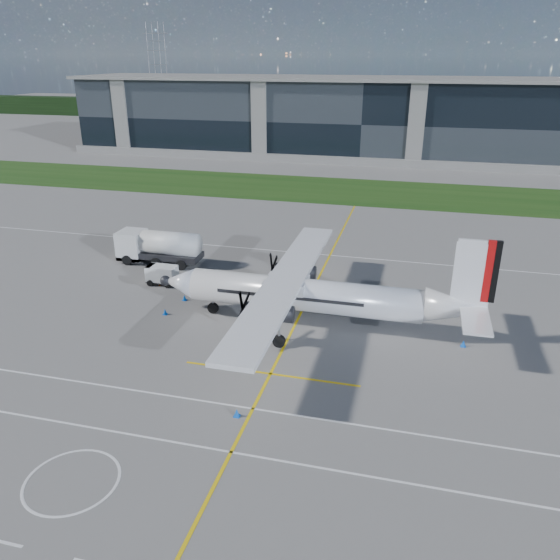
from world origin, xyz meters
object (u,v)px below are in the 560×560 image
object	(u,v)px
ground_crew_person	(160,275)
safety_cone_stbdwing	(312,261)
fuel_tanker_truck	(154,247)
safety_cone_portwing	(237,413)
pylon_west	(158,69)
turboprop_aircraft	(317,278)
baggage_tug	(162,275)
safety_cone_nose_port	(165,312)
safety_cone_tail	(463,343)
safety_cone_nose_stbd	(184,298)

from	to	relation	value
ground_crew_person	safety_cone_stbdwing	world-z (taller)	ground_crew_person
fuel_tanker_truck	safety_cone_portwing	distance (m)	27.74
pylon_west	turboprop_aircraft	bearing A→B (deg)	-60.30
pylon_west	ground_crew_person	bearing A→B (deg)	-64.33
baggage_tug	fuel_tanker_truck	bearing A→B (deg)	123.20
ground_crew_person	safety_cone_portwing	world-z (taller)	ground_crew_person
safety_cone_nose_port	pylon_west	bearing A→B (deg)	115.81
safety_cone_stbdwing	safety_cone_portwing	size ratio (longest dim) A/B	1.00
pylon_west	safety_cone_tail	bearing A→B (deg)	-57.29
fuel_tanker_truck	safety_cone_tail	bearing A→B (deg)	-19.29
safety_cone_tail	safety_cone_portwing	xyz separation A→B (m)	(-13.35, -11.99, 0.00)
fuel_tanker_truck	ground_crew_person	size ratio (longest dim) A/B	4.73
baggage_tug	pylon_west	bearing A→B (deg)	115.75
safety_cone_nose_stbd	fuel_tanker_truck	bearing A→B (deg)	130.37
fuel_tanker_truck	baggage_tug	bearing A→B (deg)	-56.80
baggage_tug	turboprop_aircraft	bearing A→B (deg)	-16.98
pylon_west	baggage_tug	world-z (taller)	pylon_west
fuel_tanker_truck	safety_cone_tail	distance (m)	31.48
baggage_tug	safety_cone_portwing	bearing A→B (deg)	-53.07
turboprop_aircraft	safety_cone_tail	world-z (taller)	turboprop_aircraft
safety_cone_tail	safety_cone_portwing	size ratio (longest dim) A/B	1.00
turboprop_aircraft	safety_cone_nose_port	bearing A→B (deg)	-174.27
pylon_west	safety_cone_nose_stbd	world-z (taller)	pylon_west
baggage_tug	safety_cone_tail	xyz separation A→B (m)	(26.43, -5.41, -0.62)
safety_cone_nose_port	safety_cone_stbdwing	world-z (taller)	same
safety_cone_nose_port	safety_cone_tail	bearing A→B (deg)	1.23
baggage_tug	safety_cone_tail	world-z (taller)	baggage_tug
turboprop_aircraft	safety_cone_portwing	xyz separation A→B (m)	(-2.25, -12.72, -3.74)
fuel_tanker_truck	safety_cone_portwing	size ratio (longest dim) A/B	18.09
safety_cone_nose_stbd	safety_cone_nose_port	size ratio (longest dim) A/B	1.00
safety_cone_nose_stbd	safety_cone_portwing	bearing A→B (deg)	-56.40
baggage_tug	safety_cone_tail	size ratio (longest dim) A/B	5.78
safety_cone_portwing	safety_cone_tail	bearing A→B (deg)	41.93
safety_cone_stbdwing	safety_cone_portwing	distance (m)	26.23
fuel_tanker_truck	safety_cone_nose_port	size ratio (longest dim) A/B	18.09
ground_crew_person	safety_cone_nose_stbd	xyz separation A→B (m)	(3.52, -2.59, -0.71)
turboprop_aircraft	ground_crew_person	world-z (taller)	turboprop_aircraft
turboprop_aircraft	safety_cone_stbdwing	size ratio (longest dim) A/B	53.23
safety_cone_nose_port	safety_cone_stbdwing	size ratio (longest dim) A/B	1.00
turboprop_aircraft	safety_cone_stbdwing	xyz separation A→B (m)	(-2.93, 13.50, -3.74)
pylon_west	ground_crew_person	size ratio (longest dim) A/B	15.68
baggage_tug	safety_cone_nose_port	distance (m)	6.68
turboprop_aircraft	ground_crew_person	distance (m)	16.28
fuel_tanker_truck	safety_cone_portwing	bearing A→B (deg)	-53.87
ground_crew_person	fuel_tanker_truck	bearing A→B (deg)	41.63
pylon_west	safety_cone_stbdwing	distance (m)	158.20
turboprop_aircraft	fuel_tanker_truck	world-z (taller)	turboprop_aircraft
fuel_tanker_truck	safety_cone_stbdwing	world-z (taller)	fuel_tanker_truck
ground_crew_person	safety_cone_nose_port	distance (m)	6.43
ground_crew_person	pylon_west	bearing A→B (deg)	36.26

